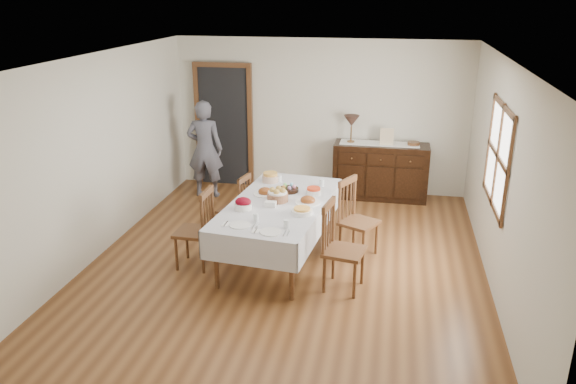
% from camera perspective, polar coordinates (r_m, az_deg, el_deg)
% --- Properties ---
extents(ground, '(6.00, 6.00, 0.00)m').
position_cam_1_polar(ground, '(7.32, -0.15, -7.27)').
color(ground, brown).
extents(room_shell, '(5.02, 6.02, 2.65)m').
position_cam_1_polar(room_shell, '(7.16, -0.66, 6.14)').
color(room_shell, silver).
rests_on(room_shell, ground).
extents(dining_table, '(1.40, 2.40, 0.79)m').
position_cam_1_polar(dining_table, '(7.19, -0.94, -1.72)').
color(dining_table, silver).
rests_on(dining_table, ground).
extents(chair_left_near, '(0.44, 0.44, 1.04)m').
position_cam_1_polar(chair_left_near, '(7.13, -9.18, -3.61)').
color(chair_left_near, '#55331B').
rests_on(chair_left_near, ground).
extents(chair_left_far, '(0.46, 0.46, 0.94)m').
position_cam_1_polar(chair_left_far, '(7.91, -5.21, -1.45)').
color(chair_left_far, '#55331B').
rests_on(chair_left_far, ground).
extents(chair_right_near, '(0.52, 0.52, 1.07)m').
position_cam_1_polar(chair_right_near, '(6.56, 5.28, -5.46)').
color(chair_right_near, '#55331B').
rests_on(chair_right_near, ground).
extents(chair_right_far, '(0.58, 0.58, 1.04)m').
position_cam_1_polar(chair_right_far, '(7.42, 6.88, -2.57)').
color(chair_right_far, '#55331B').
rests_on(chair_right_far, ground).
extents(sideboard, '(1.56, 0.56, 0.94)m').
position_cam_1_polar(sideboard, '(9.55, 9.37, 2.11)').
color(sideboard, black).
rests_on(sideboard, ground).
extents(person, '(0.58, 0.40, 1.76)m').
position_cam_1_polar(person, '(9.52, -8.45, 4.66)').
color(person, '#545461').
rests_on(person, ground).
extents(bread_basket, '(0.27, 0.27, 0.19)m').
position_cam_1_polar(bread_basket, '(7.16, -1.07, -0.35)').
color(bread_basket, brown).
rests_on(bread_basket, dining_table).
extents(egg_basket, '(0.26, 0.26, 0.10)m').
position_cam_1_polar(egg_basket, '(7.52, 0.08, 0.29)').
color(egg_basket, black).
rests_on(egg_basket, dining_table).
extents(ham_platter_a, '(0.31, 0.31, 0.11)m').
position_cam_1_polar(ham_platter_a, '(7.42, -2.33, -0.03)').
color(ham_platter_a, white).
rests_on(ham_platter_a, dining_table).
extents(ham_platter_b, '(0.32, 0.32, 0.11)m').
position_cam_1_polar(ham_platter_b, '(7.12, 2.02, -0.90)').
color(ham_platter_b, white).
rests_on(ham_platter_b, dining_table).
extents(beet_bowl, '(0.22, 0.22, 0.15)m').
position_cam_1_polar(beet_bowl, '(6.92, -4.58, -1.22)').
color(beet_bowl, white).
rests_on(beet_bowl, dining_table).
extents(carrot_bowl, '(0.20, 0.20, 0.10)m').
position_cam_1_polar(carrot_bowl, '(7.42, 2.62, 0.10)').
color(carrot_bowl, white).
rests_on(carrot_bowl, dining_table).
extents(pineapple_bowl, '(0.23, 0.23, 0.13)m').
position_cam_1_polar(pineapple_bowl, '(7.90, -1.80, 1.50)').
color(pineapple_bowl, '#D4AF95').
rests_on(pineapple_bowl, dining_table).
extents(casserole_dish, '(0.26, 0.26, 0.08)m').
position_cam_1_polar(casserole_dish, '(6.77, 1.43, -1.95)').
color(casserole_dish, white).
rests_on(casserole_dish, dining_table).
extents(butter_dish, '(0.15, 0.10, 0.07)m').
position_cam_1_polar(butter_dish, '(6.99, -1.79, -1.25)').
color(butter_dish, white).
rests_on(butter_dish, dining_table).
extents(setting_left, '(0.43, 0.31, 0.10)m').
position_cam_1_polar(setting_left, '(6.50, -4.39, -3.10)').
color(setting_left, white).
rests_on(setting_left, dining_table).
extents(setting_right, '(0.43, 0.31, 0.10)m').
position_cam_1_polar(setting_right, '(6.31, -1.27, -3.79)').
color(setting_right, white).
rests_on(setting_right, dining_table).
extents(glass_far_a, '(0.06, 0.06, 0.10)m').
position_cam_1_polar(glass_far_a, '(7.91, -0.88, 1.41)').
color(glass_far_a, white).
rests_on(glass_far_a, dining_table).
extents(glass_far_b, '(0.07, 0.07, 0.10)m').
position_cam_1_polar(glass_far_b, '(7.74, 3.46, 0.97)').
color(glass_far_b, white).
rests_on(glass_far_b, dining_table).
extents(runner, '(1.30, 0.35, 0.01)m').
position_cam_1_polar(runner, '(9.45, 9.28, 4.90)').
color(runner, white).
rests_on(runner, sideboard).
extents(table_lamp, '(0.26, 0.26, 0.46)m').
position_cam_1_polar(table_lamp, '(9.38, 6.47, 7.12)').
color(table_lamp, brown).
rests_on(table_lamp, sideboard).
extents(picture_frame, '(0.22, 0.08, 0.28)m').
position_cam_1_polar(picture_frame, '(9.35, 10.01, 5.54)').
color(picture_frame, beige).
rests_on(picture_frame, sideboard).
extents(deco_bowl, '(0.20, 0.20, 0.06)m').
position_cam_1_polar(deco_bowl, '(9.45, 12.63, 4.82)').
color(deco_bowl, '#55331B').
rests_on(deco_bowl, sideboard).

